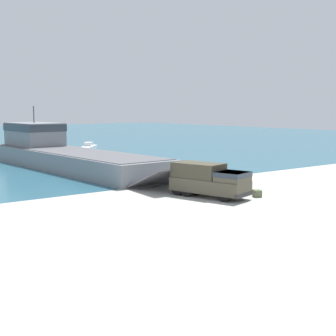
% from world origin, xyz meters
% --- Properties ---
extents(ground_plane, '(240.00, 240.00, 0.00)m').
position_xyz_m(ground_plane, '(0.00, 0.00, 0.00)').
color(ground_plane, '#B7B5AD').
extents(landing_craft, '(9.45, 38.87, 8.04)m').
position_xyz_m(landing_craft, '(-3.01, 23.64, 1.98)').
color(landing_craft, gray).
rests_on(landing_craft, ground_plane).
extents(military_truck, '(4.31, 7.45, 2.92)m').
position_xyz_m(military_truck, '(-1.64, -3.86, 1.53)').
color(military_truck, '#4C4738').
rests_on(military_truck, ground_plane).
extents(soldier_on_ramp, '(0.44, 0.50, 1.76)m').
position_xyz_m(soldier_on_ramp, '(1.16, -4.51, 1.02)').
color(soldier_on_ramp, '#566042').
rests_on(soldier_on_ramp, ground_plane).
extents(moored_boat_b, '(6.37, 7.15, 1.35)m').
position_xyz_m(moored_boat_b, '(12.15, 45.84, 0.45)').
color(moored_boat_b, white).
rests_on(moored_boat_b, ground_plane).
extents(cargo_crate, '(0.87, 0.93, 0.62)m').
position_xyz_m(cargo_crate, '(1.72, -6.42, 0.31)').
color(cargo_crate, '#566042').
rests_on(cargo_crate, ground_plane).
extents(shoreline_rock_a, '(0.64, 0.64, 0.64)m').
position_xyz_m(shoreline_rock_a, '(9.21, 4.59, 0.00)').
color(shoreline_rock_a, gray).
rests_on(shoreline_rock_a, ground_plane).
extents(shoreline_rock_b, '(0.52, 0.52, 0.52)m').
position_xyz_m(shoreline_rock_b, '(8.67, 3.70, 0.00)').
color(shoreline_rock_b, gray).
rests_on(shoreline_rock_b, ground_plane).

